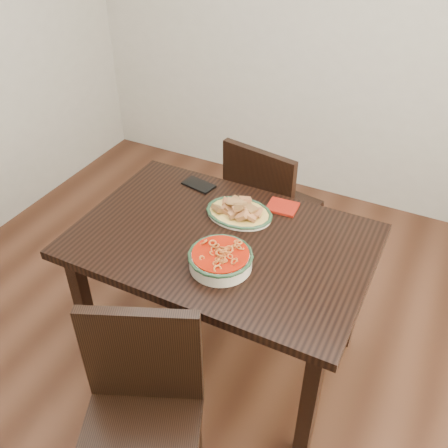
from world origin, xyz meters
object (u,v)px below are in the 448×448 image
at_px(fish_plate, 239,207).
at_px(smartphone, 199,185).
at_px(chair_near, 141,410).
at_px(noodle_bowl, 221,258).
at_px(dining_table, 222,254).
at_px(chair_far, 267,205).

relative_size(fish_plate, smartphone, 1.92).
distance_m(chair_near, smartphone, 1.12).
height_order(noodle_bowl, smartphone, noodle_bowl).
height_order(dining_table, fish_plate, fish_plate).
relative_size(chair_far, smartphone, 5.63).
bearing_deg(chair_far, smartphone, 63.68).
relative_size(dining_table, noodle_bowl, 4.83).
distance_m(chair_near, noodle_bowl, 0.63).
bearing_deg(smartphone, chair_near, -61.49).
height_order(chair_far, chair_near, same).
xyz_separation_m(chair_far, smartphone, (-0.24, -0.33, 0.26)).
bearing_deg(chair_near, dining_table, 70.09).
distance_m(noodle_bowl, smartphone, 0.60).
bearing_deg(noodle_bowl, smartphone, 127.45).
relative_size(chair_near, smartphone, 5.63).
xyz_separation_m(chair_near, smartphone, (-0.33, 1.04, 0.26)).
bearing_deg(dining_table, chair_far, 94.24).
distance_m(dining_table, chair_near, 0.74).
bearing_deg(dining_table, chair_near, -86.41).
bearing_deg(chair_near, fish_plate, 69.63).
height_order(dining_table, chair_near, chair_near).
xyz_separation_m(chair_far, chair_near, (0.09, -1.37, 0.00)).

